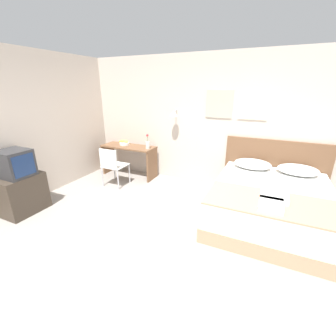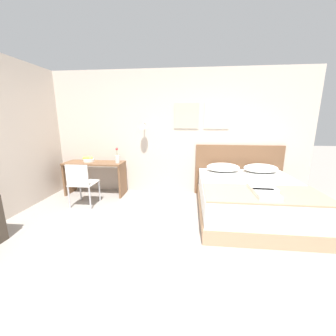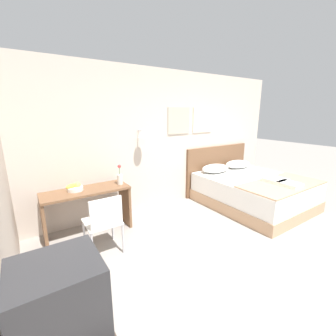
# 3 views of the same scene
# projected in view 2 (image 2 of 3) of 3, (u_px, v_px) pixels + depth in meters

# --- Properties ---
(ground_plane) EXTENTS (24.00, 24.00, 0.00)m
(ground_plane) POSITION_uv_depth(u_px,v_px,m) (149.00, 265.00, 2.35)
(ground_plane) COLOR gray
(wall_back) EXTENTS (5.93, 0.31, 2.65)m
(wall_back) POSITION_uv_depth(u_px,v_px,m) (170.00, 133.00, 4.50)
(wall_back) COLOR beige
(wall_back) RESTS_ON ground_plane
(bed) EXTENTS (1.71, 1.99, 0.59)m
(bed) POSITION_uv_depth(u_px,v_px,m) (250.00, 199.00, 3.53)
(bed) COLOR tan
(bed) RESTS_ON ground_plane
(headboard) EXTENTS (1.83, 0.06, 1.10)m
(headboard) POSITION_uv_depth(u_px,v_px,m) (238.00, 170.00, 4.46)
(headboard) COLOR brown
(headboard) RESTS_ON ground_plane
(pillow_left) EXTENTS (0.66, 0.44, 0.17)m
(pillow_left) POSITION_uv_depth(u_px,v_px,m) (223.00, 167.00, 4.18)
(pillow_left) COLOR white
(pillow_left) RESTS_ON bed
(pillow_right) EXTENTS (0.66, 0.44, 0.17)m
(pillow_right) POSITION_uv_depth(u_px,v_px,m) (261.00, 168.00, 4.11)
(pillow_right) COLOR white
(pillow_right) RESTS_ON bed
(throw_blanket) EXTENTS (1.66, 0.80, 0.02)m
(throw_blanket) POSITION_uv_depth(u_px,v_px,m) (263.00, 194.00, 2.90)
(throw_blanket) COLOR tan
(throw_blanket) RESTS_ON bed
(folded_towel_near_foot) EXTENTS (0.35, 0.36, 0.06)m
(folded_towel_near_foot) POSITION_uv_depth(u_px,v_px,m) (262.00, 188.00, 3.02)
(folded_towel_near_foot) COLOR white
(folded_towel_near_foot) RESTS_ON throw_blanket
(folded_towel_mid_bed) EXTENTS (0.28, 0.35, 0.06)m
(folded_towel_mid_bed) POSITION_uv_depth(u_px,v_px,m) (267.00, 194.00, 2.76)
(folded_towel_mid_bed) COLOR white
(folded_towel_mid_bed) RESTS_ON throw_blanket
(desk) EXTENTS (1.27, 0.49, 0.73)m
(desk) POSITION_uv_depth(u_px,v_px,m) (95.00, 172.00, 4.50)
(desk) COLOR brown
(desk) RESTS_ON ground_plane
(desk_chair) EXTENTS (0.45, 0.45, 0.84)m
(desk_chair) POSITION_uv_depth(u_px,v_px,m) (81.00, 181.00, 3.85)
(desk_chair) COLOR white
(desk_chair) RESTS_ON ground_plane
(fruit_bowl) EXTENTS (0.26, 0.22, 0.12)m
(fruit_bowl) POSITION_uv_depth(u_px,v_px,m) (89.00, 160.00, 4.50)
(fruit_bowl) COLOR silver
(fruit_bowl) RESTS_ON desk
(flower_vase) EXTENTS (0.09, 0.09, 0.33)m
(flower_vase) POSITION_uv_depth(u_px,v_px,m) (117.00, 158.00, 4.34)
(flower_vase) COLOR silver
(flower_vase) RESTS_ON desk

